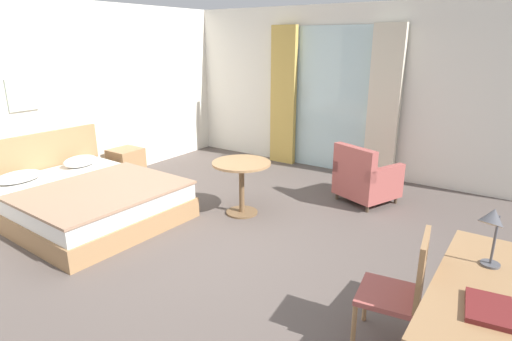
# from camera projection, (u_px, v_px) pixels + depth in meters

# --- Properties ---
(ground) EXTENTS (6.66, 7.45, 0.10)m
(ground) POSITION_uv_depth(u_px,v_px,m) (216.00, 247.00, 4.75)
(ground) COLOR #564C47
(wall_back) EXTENTS (6.26, 0.12, 2.76)m
(wall_back) POSITION_uv_depth(u_px,v_px,m) (345.00, 91.00, 7.05)
(wall_back) COLOR white
(wall_back) RESTS_ON ground
(wall_left) EXTENTS (0.12, 7.05, 2.76)m
(wall_left) POSITION_uv_depth(u_px,v_px,m) (47.00, 100.00, 5.97)
(wall_left) COLOR white
(wall_left) RESTS_ON ground
(balcony_glass_door) EXTENTS (1.39, 0.02, 2.43)m
(balcony_glass_door) POSITION_uv_depth(u_px,v_px,m) (333.00, 100.00, 7.14)
(balcony_glass_door) COLOR silver
(balcony_glass_door) RESTS_ON ground
(curtain_panel_left) EXTENTS (0.49, 0.10, 2.45)m
(curtain_panel_left) POSITION_uv_depth(u_px,v_px,m) (283.00, 96.00, 7.55)
(curtain_panel_left) COLOR tan
(curtain_panel_left) RESTS_ON ground
(curtain_panel_right) EXTENTS (0.50, 0.10, 2.45)m
(curtain_panel_right) POSITION_uv_depth(u_px,v_px,m) (384.00, 105.00, 6.56)
(curtain_panel_right) COLOR beige
(curtain_panel_right) RESTS_ON ground
(bed) EXTENTS (2.33, 1.91, 0.96)m
(bed) POSITION_uv_depth(u_px,v_px,m) (84.00, 199.00, 5.37)
(bed) COLOR #9E754C
(bed) RESTS_ON ground
(nightstand) EXTENTS (0.44, 0.48, 0.51)m
(nightstand) POSITION_uv_depth(u_px,v_px,m) (126.00, 164.00, 6.86)
(nightstand) COLOR #9E754C
(nightstand) RESTS_ON ground
(writing_desk) EXTENTS (0.54, 1.58, 0.72)m
(writing_desk) POSITION_uv_depth(u_px,v_px,m) (479.00, 297.00, 2.67)
(writing_desk) COLOR #9E754C
(writing_desk) RESTS_ON ground
(desk_chair) EXTENTS (0.49, 0.49, 0.93)m
(desk_chair) POSITION_uv_depth(u_px,v_px,m) (402.00, 287.00, 3.00)
(desk_chair) COLOR #9E4C47
(desk_chair) RESTS_ON ground
(desk_lamp) EXTENTS (0.18, 0.28, 0.49)m
(desk_lamp) POSITION_uv_depth(u_px,v_px,m) (493.00, 222.00, 2.70)
(desk_lamp) COLOR #4C4C51
(desk_lamp) RESTS_ON writing_desk
(closed_book) EXTENTS (0.29, 0.37, 0.03)m
(closed_book) POSITION_uv_depth(u_px,v_px,m) (489.00, 309.00, 2.38)
(closed_book) COLOR maroon
(closed_book) RESTS_ON writing_desk
(armchair_by_window) EXTENTS (0.90, 0.91, 0.84)m
(armchair_by_window) POSITION_uv_depth(u_px,v_px,m) (365.00, 179.00, 5.85)
(armchair_by_window) COLOR #9E4C47
(armchair_by_window) RESTS_ON ground
(round_cafe_table) EXTENTS (0.76, 0.76, 0.71)m
(round_cafe_table) POSITION_uv_depth(u_px,v_px,m) (242.00, 175.00, 5.41)
(round_cafe_table) COLOR #9E754C
(round_cafe_table) RESTS_ON ground
(framed_picture) EXTENTS (0.03, 0.40, 0.43)m
(framed_picture) POSITION_uv_depth(u_px,v_px,m) (22.00, 95.00, 5.60)
(framed_picture) COLOR #B7C6B2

